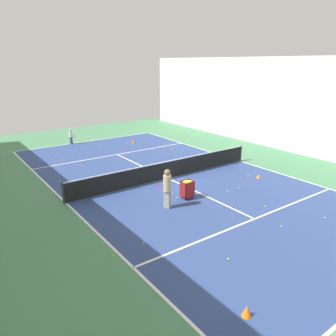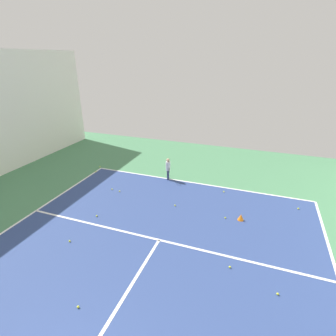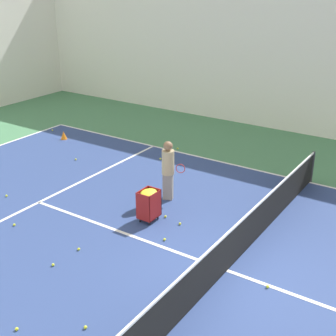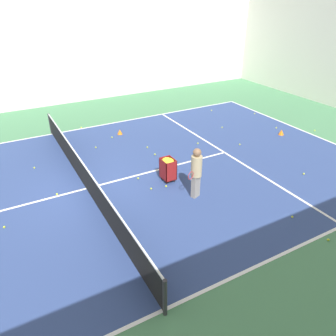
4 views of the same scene
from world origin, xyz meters
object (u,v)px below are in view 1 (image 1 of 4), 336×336
at_px(training_cone_0, 247,311).
at_px(tennis_net, 168,169).
at_px(player_near_baseline, 71,135).
at_px(ball_cart, 187,186).
at_px(coach_at_net, 167,186).

bearing_deg(training_cone_0, tennis_net, -114.89).
relative_size(player_near_baseline, ball_cart, 1.34).
distance_m(ball_cart, training_cone_0, 7.78).
distance_m(tennis_net, ball_cart, 3.00).
relative_size(tennis_net, player_near_baseline, 9.78).
bearing_deg(coach_at_net, ball_cart, -97.42).
xyz_separation_m(coach_at_net, training_cone_0, (2.20, 6.58, -0.88)).
bearing_deg(ball_cart, coach_at_net, 12.16).
bearing_deg(ball_cart, training_cone_0, 62.41).
bearing_deg(coach_at_net, player_near_baseline, -22.91).
relative_size(ball_cart, training_cone_0, 2.78).
height_order(player_near_baseline, ball_cart, player_near_baseline).
bearing_deg(coach_at_net, training_cone_0, 141.94).
relative_size(player_near_baseline, training_cone_0, 3.74).
relative_size(player_near_baseline, coach_at_net, 0.67).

